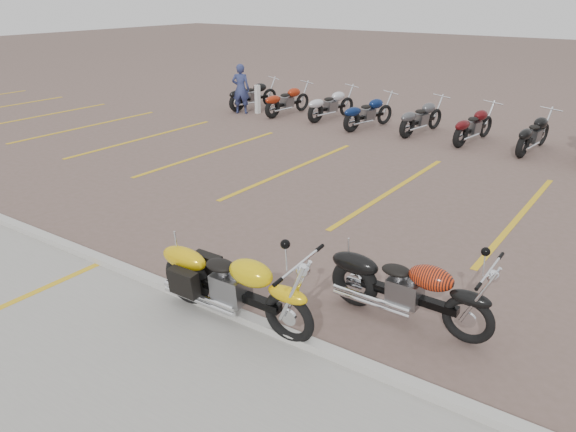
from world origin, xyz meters
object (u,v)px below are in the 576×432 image
at_px(yellow_cruiser, 232,286).
at_px(flame_cruiser, 405,290).
at_px(bollard, 258,99).
at_px(person_a, 241,89).

relative_size(yellow_cruiser, flame_cruiser, 1.08).
distance_m(flame_cruiser, bollard, 13.82).
bearing_deg(bollard, flame_cruiser, -43.88).
relative_size(yellow_cruiser, bollard, 2.47).
xyz_separation_m(yellow_cruiser, flame_cruiser, (1.88, 1.27, -0.04)).
bearing_deg(yellow_cruiser, person_a, 128.77).
distance_m(yellow_cruiser, bollard, 13.53).
distance_m(person_a, bollard, 0.69).
bearing_deg(bollard, person_a, -146.97).
relative_size(yellow_cruiser, person_a, 1.43).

